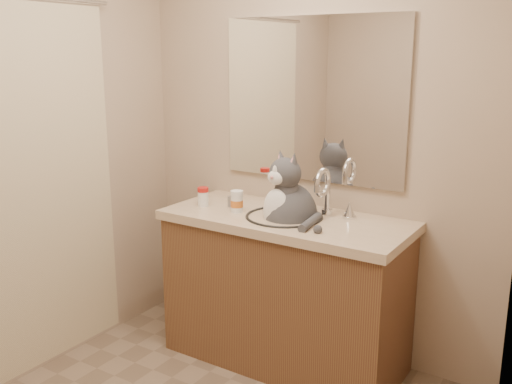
# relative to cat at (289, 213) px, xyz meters

# --- Properties ---
(room) EXTENTS (2.22, 2.52, 2.42)m
(room) POSITION_rel_cat_xyz_m (-0.02, -0.96, 0.33)
(room) COLOR #826E5A
(room) RESTS_ON ground
(vanity) EXTENTS (1.34, 0.59, 1.12)m
(vanity) POSITION_rel_cat_xyz_m (-0.02, 0.00, -0.43)
(vanity) COLOR brown
(vanity) RESTS_ON ground
(mirror) EXTENTS (1.10, 0.02, 0.90)m
(mirror) POSITION_rel_cat_xyz_m (-0.02, 0.27, 0.58)
(mirror) COLOR white
(mirror) RESTS_ON room
(shower_curtain) EXTENTS (0.02, 1.30, 1.93)m
(shower_curtain) POSITION_rel_cat_xyz_m (-1.07, -0.86, 0.16)
(shower_curtain) COLOR beige
(shower_curtain) RESTS_ON ground
(cat) EXTENTS (0.39, 0.41, 0.57)m
(cat) POSITION_rel_cat_xyz_m (0.00, 0.00, 0.00)
(cat) COLOR #424246
(cat) RESTS_ON vanity
(pill_bottle_redcap) EXTENTS (0.07, 0.07, 0.11)m
(pill_bottle_redcap) POSITION_rel_cat_xyz_m (-0.52, -0.07, 0.03)
(pill_bottle_redcap) COLOR white
(pill_bottle_redcap) RESTS_ON vanity
(pill_bottle_orange) EXTENTS (0.09, 0.09, 0.12)m
(pill_bottle_orange) POSITION_rel_cat_xyz_m (-0.29, -0.07, 0.03)
(pill_bottle_orange) COLOR white
(pill_bottle_orange) RESTS_ON vanity
(grey_canister) EXTENTS (0.05, 0.05, 0.06)m
(grey_canister) POSITION_rel_cat_xyz_m (-0.38, 0.00, 0.01)
(grey_canister) COLOR gray
(grey_canister) RESTS_ON vanity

